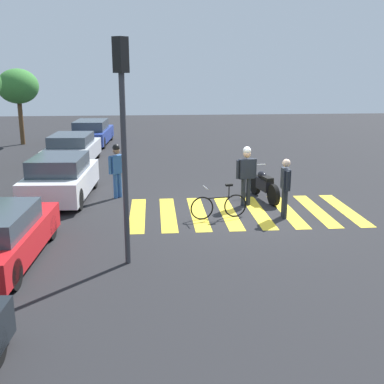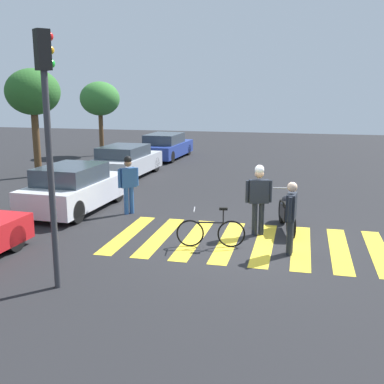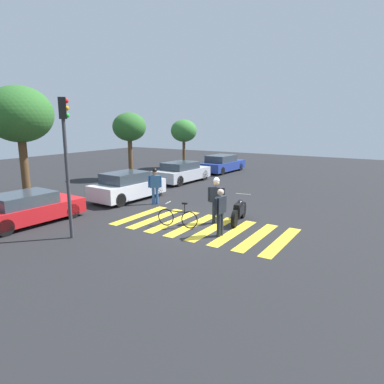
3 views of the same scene
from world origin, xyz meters
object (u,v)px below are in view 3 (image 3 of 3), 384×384
Objects in this scene: car_red_convertible at (28,209)px; car_blue_hatchback at (222,164)px; leaning_bicycle at (178,218)px; officer_by_motorcycle at (220,209)px; pedestrian_bystander at (155,183)px; police_motorcycle at (239,211)px; traffic_light_pole at (66,147)px; car_white_van at (127,187)px; car_silver_sedan at (182,172)px; officer_on_foot at (216,197)px.

car_blue_hatchback reaches higher than car_red_convertible.
officer_by_motorcycle reaches higher than leaning_bicycle.
pedestrian_bystander is at bearing -169.14° from car_blue_hatchback.
pedestrian_bystander is at bearing 82.42° from police_motorcycle.
officer_by_motorcycle is 15.79m from car_blue_hatchback.
traffic_light_pole is at bearing -173.72° from pedestrian_bystander.
car_white_van is at bearing 23.79° from traffic_light_pole.
pedestrian_bystander reaches higher than car_blue_hatchback.
car_red_convertible is at bearing 123.04° from police_motorcycle.
officer_by_motorcycle is (-0.08, -1.88, 0.61)m from leaning_bicycle.
car_blue_hatchback reaches higher than leaning_bicycle.
car_white_van is 0.85× the size of traffic_light_pole.
officer_by_motorcycle is 0.95× the size of pedestrian_bystander.
pedestrian_bystander reaches higher than officer_by_motorcycle.
car_blue_hatchback is (14.00, 5.26, 0.28)m from leaning_bicycle.
officer_by_motorcycle is 5.68m from traffic_light_pole.
car_blue_hatchback is at bearing 9.39° from traffic_light_pole.
officer_by_motorcycle is at bearing -153.09° from car_blue_hatchback.
police_motorcycle is 6.66m from car_white_van.
car_white_van is at bearing -5.39° from car_red_convertible.
car_white_van is (5.29, -0.50, 0.09)m from car_red_convertible.
traffic_light_pole is (-2.94, 4.33, 2.20)m from officer_by_motorcycle.
leaning_bicycle is 4.00m from pedestrian_bystander.
car_silver_sedan is at bearing 47.61° from police_motorcycle.
car_silver_sedan reaches higher than car_red_convertible.
car_white_van is at bearing 69.05° from officer_by_motorcycle.
officer_on_foot is 1.09× the size of officer_by_motorcycle.
officer_on_foot reaches higher than car_blue_hatchback.
leaning_bicycle is 5.50m from car_white_van.
officer_by_motorcycle reaches higher than car_white_van.
police_motorcycle is 1.17× the size of pedestrian_bystander.
leaning_bicycle is at bearing -39.05° from traffic_light_pole.
car_white_van is (2.51, 4.88, 0.32)m from leaning_bicycle.
officer_on_foot reaches higher than officer_by_motorcycle.
car_silver_sedan is at bearing 40.78° from officer_by_motorcycle.
pedestrian_bystander reaches higher than car_red_convertible.
car_red_convertible is at bearing 110.34° from officer_by_motorcycle.
car_red_convertible is at bearing -179.72° from car_silver_sedan.
pedestrian_bystander is 0.44× the size of car_white_van.
car_red_convertible is (-5.27, 2.33, -0.44)m from pedestrian_bystander.
officer_on_foot is 0.46× the size of car_white_van.
car_white_van is 5.92m from car_silver_sedan.
car_silver_sedan is (5.90, 0.55, -0.04)m from car_white_van.
leaning_bicycle is 6.06m from car_red_convertible.
car_white_van is (0.02, 1.83, -0.35)m from pedestrian_bystander.
car_white_van is 0.91× the size of car_blue_hatchback.
pedestrian_bystander reaches higher than car_silver_sedan.
leaning_bicycle is at bearing -147.11° from car_silver_sedan.
leaning_bicycle is 1.98m from officer_by_motorcycle.
leaning_bicycle is 1.76m from officer_on_foot.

